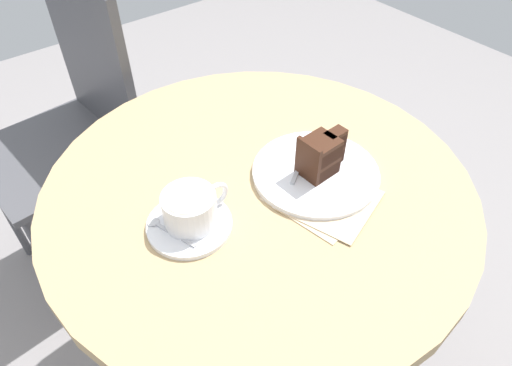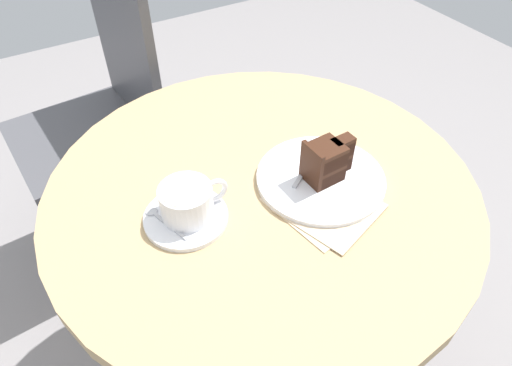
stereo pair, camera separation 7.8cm
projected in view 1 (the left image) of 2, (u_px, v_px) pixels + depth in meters
The scene contains 10 objects.
ground_plane at pixel (258, 354), 1.32m from camera, with size 4.40×4.40×0.01m, color gray.
cafe_table at pixel (258, 222), 0.92m from camera, with size 0.79×0.79×0.69m.
saucer at pixel (189, 225), 0.76m from camera, with size 0.14×0.14×0.01m.
coffee_cup at pixel (191, 208), 0.74m from camera, with size 0.12×0.09×0.06m.
teaspoon at pixel (165, 229), 0.74m from camera, with size 0.04×0.10×0.00m.
cake_plate at pixel (315, 173), 0.85m from camera, with size 0.24×0.24×0.01m.
cake_slice at pixel (321, 155), 0.82m from camera, with size 0.09×0.06×0.08m.
fork at pixel (304, 155), 0.87m from camera, with size 0.12×0.09×0.00m.
napkin at pixel (326, 198), 0.81m from camera, with size 0.19×0.20×0.00m.
cafe_chair at pixel (76, 119), 1.24m from camera, with size 0.41×0.41×0.89m.
Camera 1 is at (-0.38, -0.47, 1.27)m, focal length 32.00 mm.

